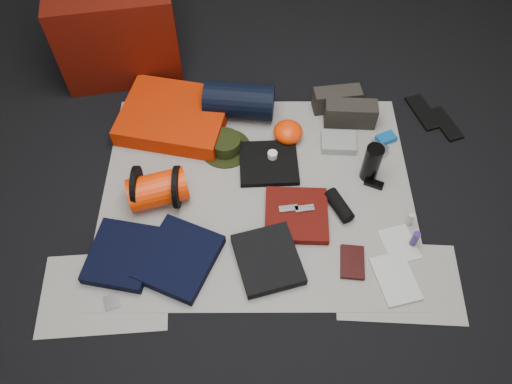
{
  "coord_description": "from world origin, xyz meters",
  "views": [
    {
      "loc": [
        -0.01,
        -1.46,
        2.15
      ],
      "look_at": [
        -0.01,
        -0.06,
        0.1
      ],
      "focal_mm": 35.0,
      "sensor_mm": 36.0,
      "label": 1
    }
  ],
  "objects_px": {
    "stuff_sack": "(158,190)",
    "paperback_book": "(352,262)",
    "red_cabinet": "(117,23)",
    "sleeping_pad": "(175,116)",
    "water_bottle": "(372,163)",
    "compact_camera": "(378,149)",
    "navy_duffel": "(239,101)"
  },
  "relations": [
    {
      "from": "stuff_sack",
      "to": "paperback_book",
      "type": "xyz_separation_m",
      "value": [
        0.95,
        -0.37,
        -0.07
      ]
    },
    {
      "from": "red_cabinet",
      "to": "paperback_book",
      "type": "relative_size",
      "value": 3.94
    },
    {
      "from": "sleeping_pad",
      "to": "paperback_book",
      "type": "distance_m",
      "value": 1.28
    },
    {
      "from": "sleeping_pad",
      "to": "paperback_book",
      "type": "xyz_separation_m",
      "value": [
        0.91,
        -0.89,
        -0.04
      ]
    },
    {
      "from": "water_bottle",
      "to": "compact_camera",
      "type": "relative_size",
      "value": 2.28
    },
    {
      "from": "paperback_book",
      "to": "compact_camera",
      "type": "bearing_deg",
      "value": 78.02
    },
    {
      "from": "sleeping_pad",
      "to": "compact_camera",
      "type": "bearing_deg",
      "value": -10.76
    },
    {
      "from": "stuff_sack",
      "to": "paperback_book",
      "type": "bearing_deg",
      "value": -21.23
    },
    {
      "from": "compact_camera",
      "to": "sleeping_pad",
      "type": "bearing_deg",
      "value": -159.79
    },
    {
      "from": "sleeping_pad",
      "to": "red_cabinet",
      "type": "bearing_deg",
      "value": 123.53
    },
    {
      "from": "sleeping_pad",
      "to": "stuff_sack",
      "type": "xyz_separation_m",
      "value": [
        -0.03,
        -0.53,
        0.03
      ]
    },
    {
      "from": "stuff_sack",
      "to": "paperback_book",
      "type": "height_order",
      "value": "stuff_sack"
    },
    {
      "from": "red_cabinet",
      "to": "paperback_book",
      "type": "bearing_deg",
      "value": -58.41
    },
    {
      "from": "red_cabinet",
      "to": "paperback_book",
      "type": "xyz_separation_m",
      "value": [
        1.27,
        -1.43,
        -0.26
      ]
    },
    {
      "from": "sleeping_pad",
      "to": "navy_duffel",
      "type": "height_order",
      "value": "navy_duffel"
    },
    {
      "from": "navy_duffel",
      "to": "red_cabinet",
      "type": "bearing_deg",
      "value": 153.03
    },
    {
      "from": "red_cabinet",
      "to": "navy_duffel",
      "type": "relative_size",
      "value": 1.72
    },
    {
      "from": "navy_duffel",
      "to": "sleeping_pad",
      "type": "bearing_deg",
      "value": -163.05
    },
    {
      "from": "water_bottle",
      "to": "stuff_sack",
      "type": "bearing_deg",
      "value": -172.42
    },
    {
      "from": "red_cabinet",
      "to": "navy_duffel",
      "type": "height_order",
      "value": "red_cabinet"
    },
    {
      "from": "navy_duffel",
      "to": "paperback_book",
      "type": "bearing_deg",
      "value": -54.39
    },
    {
      "from": "red_cabinet",
      "to": "stuff_sack",
      "type": "relative_size",
      "value": 2.31
    },
    {
      "from": "stuff_sack",
      "to": "sleeping_pad",
      "type": "bearing_deg",
      "value": 86.42
    },
    {
      "from": "compact_camera",
      "to": "paperback_book",
      "type": "height_order",
      "value": "compact_camera"
    },
    {
      "from": "water_bottle",
      "to": "paperback_book",
      "type": "xyz_separation_m",
      "value": [
        -0.14,
        -0.51,
        -0.1
      ]
    },
    {
      "from": "stuff_sack",
      "to": "navy_duffel",
      "type": "bearing_deg",
      "value": 56.27
    },
    {
      "from": "sleeping_pad",
      "to": "water_bottle",
      "type": "bearing_deg",
      "value": -19.91
    },
    {
      "from": "navy_duffel",
      "to": "paperback_book",
      "type": "distance_m",
      "value": 1.11
    },
    {
      "from": "navy_duffel",
      "to": "compact_camera",
      "type": "xyz_separation_m",
      "value": [
        0.76,
        -0.29,
        -0.08
      ]
    },
    {
      "from": "sleeping_pad",
      "to": "navy_duffel",
      "type": "distance_m",
      "value": 0.38
    },
    {
      "from": "stuff_sack",
      "to": "compact_camera",
      "type": "relative_size",
      "value": 2.93
    },
    {
      "from": "sleeping_pad",
      "to": "paperback_book",
      "type": "bearing_deg",
      "value": -44.38
    }
  ]
}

